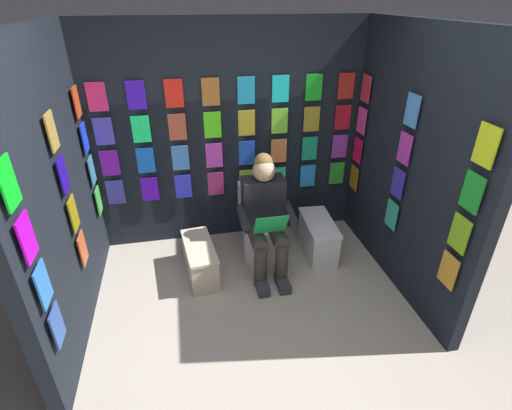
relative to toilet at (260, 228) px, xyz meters
name	(u,v)px	position (x,y,z in m)	size (l,w,h in m)	color
ground_plane	(275,384)	(0.22, 1.55, -0.33)	(30.00, 30.00, 0.00)	#B2A899
display_wall_back	(229,137)	(0.22, -0.54, 0.82)	(2.87, 0.14, 2.30)	black
display_wall_left	(410,166)	(-1.21, 0.53, 0.82)	(0.14, 2.04, 2.30)	black
display_wall_right	(57,196)	(1.66, 0.53, 0.82)	(0.14, 2.04, 2.30)	black
toilet	(260,228)	(0.00, 0.00, 0.00)	(0.41, 0.55, 0.77)	white
person_reading	(266,217)	(0.00, 0.23, 0.27)	(0.52, 0.68, 1.19)	black
comic_longbox_near	(318,237)	(-0.61, 0.07, -0.14)	(0.33, 0.67, 0.38)	silver
comic_longbox_far	(200,260)	(0.65, 0.22, -0.15)	(0.33, 0.67, 0.35)	beige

